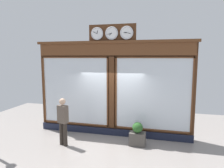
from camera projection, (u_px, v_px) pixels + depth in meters
shop_facade at (113, 88)px, 8.19m from camera, size 6.27×0.42×4.33m
pedestrian at (63, 120)px, 7.25m from camera, size 0.42×0.34×1.69m
planter_box at (137, 139)px, 7.33m from camera, size 0.56×0.36×0.46m
planter_shrub at (138, 127)px, 7.28m from camera, size 0.37×0.37×0.37m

